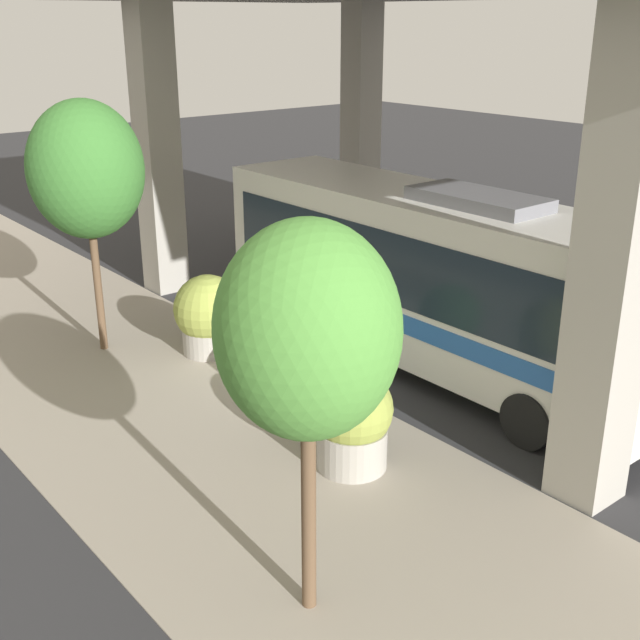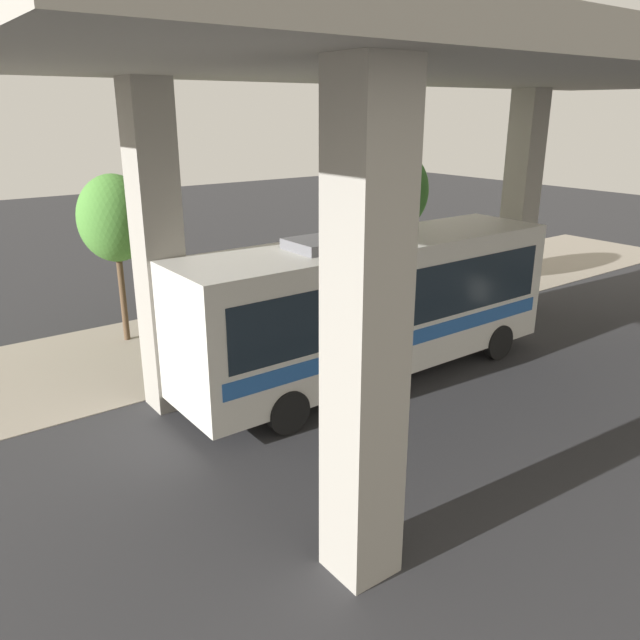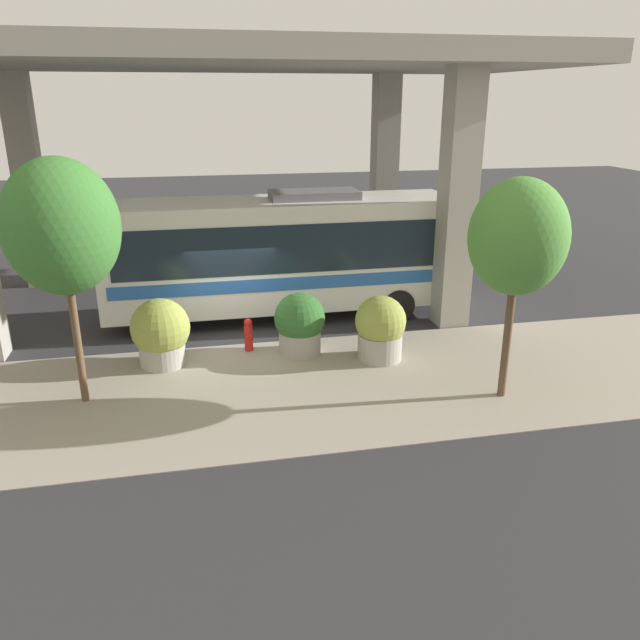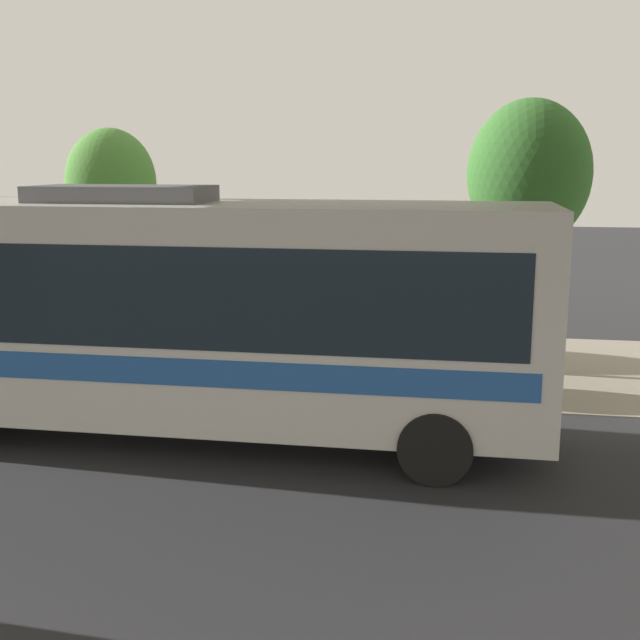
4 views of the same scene
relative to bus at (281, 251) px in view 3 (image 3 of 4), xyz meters
name	(u,v)px [view 3 (image 3 of 4)]	position (x,y,z in m)	size (l,w,h in m)	color
ground_plane	(237,345)	(-2.18, 1.59, -2.09)	(80.00, 80.00, 0.00)	#2D2D30
sidewalk_strip	(247,392)	(-5.18, 1.59, -2.08)	(6.00, 40.00, 0.02)	gray
overpass	(216,80)	(1.82, 1.59, 4.87)	(9.40, 20.93, 7.92)	#9E998E
bus	(281,251)	(0.00, 0.00, 0.00)	(2.62, 10.52, 3.87)	silver
fire_hydrant	(248,335)	(-2.67, 1.29, -1.62)	(0.48, 0.23, 0.93)	red
planter_front	(300,324)	(-3.11, -0.03, -1.25)	(1.34, 1.34, 1.69)	#9E998E
planter_middle	(380,328)	(-3.92, -2.00, -1.23)	(1.32, 1.32, 1.73)	#9E998E
planter_back	(161,333)	(-3.15, 3.54, -1.22)	(1.49, 1.49, 1.77)	#9E998E
street_tree_near	(518,238)	(-6.53, -4.14, 1.61)	(2.09, 2.09, 4.97)	brown
street_tree_far	(61,228)	(-4.86, 5.22, 1.88)	(2.38, 2.38, 5.41)	brown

